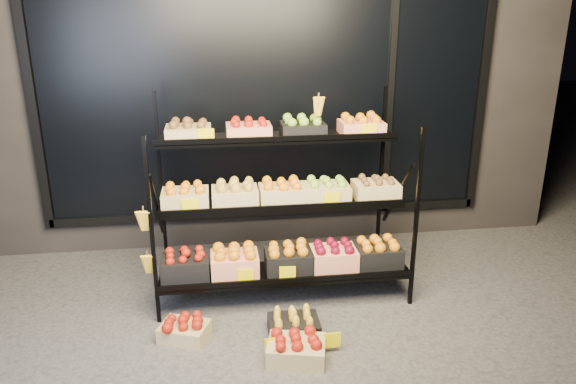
{
  "coord_description": "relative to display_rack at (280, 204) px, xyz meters",
  "views": [
    {
      "loc": [
        -0.54,
        -3.76,
        2.43
      ],
      "look_at": [
        0.05,
        0.55,
        0.9
      ],
      "focal_mm": 35.0,
      "sensor_mm": 36.0,
      "label": 1
    }
  ],
  "objects": [
    {
      "name": "floor_crate_left",
      "position": [
        -0.81,
        -0.68,
        -0.7
      ],
      "size": [
        0.41,
        0.36,
        0.18
      ],
      "rotation": [
        0.0,
        0.0,
        -0.37
      ],
      "color": "tan",
      "rests_on": "ground"
    },
    {
      "name": "building",
      "position": [
        0.01,
        1.99,
        0.96
      ],
      "size": [
        6.0,
        2.08,
        3.5
      ],
      "color": "#2D2826",
      "rests_on": "ground"
    },
    {
      "name": "tag_floor_b",
      "position": [
        0.24,
        -1.0,
        -0.73
      ],
      "size": [
        0.13,
        0.01,
        0.12
      ],
      "primitive_type": "cube",
      "color": "#E8D100",
      "rests_on": "ground"
    },
    {
      "name": "floor_crate_midright",
      "position": [
        -0.02,
        -1.05,
        -0.69
      ],
      "size": [
        0.46,
        0.38,
        0.2
      ],
      "rotation": [
        0.0,
        0.0,
        -0.23
      ],
      "color": "tan",
      "rests_on": "ground"
    },
    {
      "name": "ground",
      "position": [
        0.01,
        -0.6,
        -0.79
      ],
      "size": [
        24.0,
        24.0,
        0.0
      ],
      "primitive_type": "plane",
      "color": "#514F4C",
      "rests_on": "ground"
    },
    {
      "name": "display_rack",
      "position": [
        0.0,
        0.0,
        0.0
      ],
      "size": [
        2.18,
        1.02,
        1.75
      ],
      "color": "black",
      "rests_on": "ground"
    },
    {
      "name": "floor_crate_midleft",
      "position": [
        0.01,
        -0.74,
        -0.7
      ],
      "size": [
        0.38,
        0.29,
        0.19
      ],
      "rotation": [
        0.0,
        0.0,
        -0.02
      ],
      "color": "black",
      "rests_on": "ground"
    },
    {
      "name": "tag_floor_a",
      "position": [
        -0.17,
        -1.0,
        -0.73
      ],
      "size": [
        0.13,
        0.01,
        0.12
      ],
      "primitive_type": "cube",
      "color": "#E8D100",
      "rests_on": "ground"
    }
  ]
}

